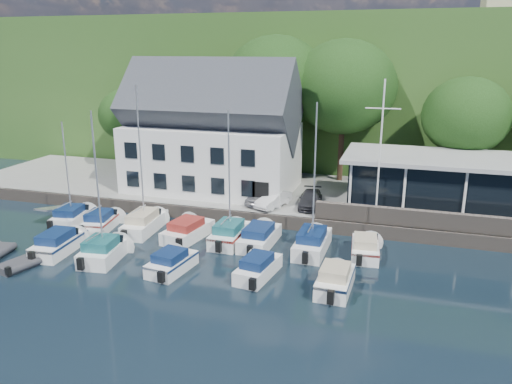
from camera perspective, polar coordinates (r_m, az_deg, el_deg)
ground at (r=27.48m, az=-3.94°, el=-11.74°), size 180.00×180.00×0.00m
quay at (r=42.90m, az=4.34°, el=-0.55°), size 60.00×13.00×1.00m
quay_face at (r=36.89m, az=2.11°, el=-3.35°), size 60.00×0.30×1.00m
hillside at (r=85.21m, az=11.24°, el=12.70°), size 160.00×75.00×16.00m
field_patch at (r=92.67m, az=17.25°, el=17.61°), size 50.00×30.00×0.30m
harbor_building at (r=42.86m, az=-5.04°, el=6.09°), size 14.40×8.20×8.70m
club_pavilion at (r=39.90m, az=19.52°, el=1.05°), size 13.20×7.20×4.10m
seawall at (r=35.98m, az=21.13°, el=-3.15°), size 18.00×0.50×1.20m
gangway at (r=42.50m, az=-20.71°, el=-2.46°), size 1.20×6.00×1.40m
car_silver at (r=39.26m, az=0.70°, el=-0.38°), size 2.20×3.96×1.27m
car_white at (r=38.44m, az=2.02°, el=-0.82°), size 2.36×3.79×1.18m
car_dgrey at (r=38.67m, az=6.23°, el=-0.82°), size 2.00×4.15×1.16m
car_blue at (r=38.25m, az=12.34°, el=-1.27°), size 1.57×3.60×1.21m
flagpole at (r=35.74m, az=14.00°, el=4.54°), size 2.36×0.20×9.83m
tree_0 at (r=52.14m, az=-14.30°, el=7.07°), size 5.83×5.83×7.97m
tree_1 at (r=49.07m, az=-8.66°, el=8.52°), size 7.93×7.93×10.84m
tree_2 at (r=47.05m, az=2.26°, el=9.68°), size 9.50×9.50×12.98m
tree_3 at (r=45.76m, az=9.88°, el=9.05°), size 9.24×9.24×12.63m
tree_4 at (r=44.73m, az=22.65°, el=5.93°), size 7.05×7.05×9.63m
boat_r1_0 at (r=39.14m, az=-20.83°, el=2.50°), size 2.91×5.62×8.57m
boat_r1_1 at (r=37.37m, az=-17.76°, el=2.11°), size 2.76×5.30×8.48m
boat_r1_2 at (r=35.96m, az=-12.99°, el=2.67°), size 2.34×6.80×9.37m
boat_r1_3 at (r=35.13m, az=-7.80°, el=-4.16°), size 3.10×6.33×1.43m
boat_r1_4 at (r=32.89m, az=-3.09°, el=1.84°), size 2.04×5.86×9.41m
boat_r1_5 at (r=33.70m, az=0.42°, el=-4.90°), size 2.26×6.37×1.43m
boat_r1_6 at (r=31.56m, az=6.69°, el=1.30°), size 2.11×6.55×9.59m
boat_r1_7 at (r=32.71m, az=12.38°, el=-6.03°), size 2.29×5.28×1.37m
boat_r2_0 at (r=34.99m, az=-21.61°, el=-5.25°), size 2.45×6.21×1.48m
boat_r2_1 at (r=31.47m, az=-17.64°, el=0.40°), size 2.80×5.46×9.39m
boat_r2_2 at (r=30.31m, az=-9.62°, el=-7.74°), size 2.53×5.08×1.35m
boat_r2_3 at (r=29.25m, az=0.25°, el=-8.40°), size 2.47×5.55×1.36m
boat_r2_4 at (r=28.02m, az=9.05°, el=-9.61°), size 2.04×5.20×1.51m
dinghy_1 at (r=33.60m, az=-25.43°, el=-7.36°), size 2.33×3.11×0.65m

